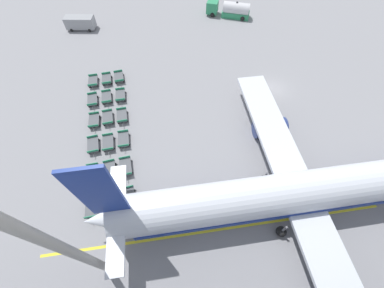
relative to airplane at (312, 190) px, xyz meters
The scene contains 24 objects.
ground_plane 19.09m from the airplane, behind, with size 500.00×500.00×0.00m, color gray.
airplane is the anchor object (origin of this frame).
fuel_tanker_primary 41.41m from the airplane, behind, with size 5.39×9.25×3.08m.
service_van 50.18m from the airplane, 142.76° to the right, with size 3.12×5.76×2.37m.
baggage_dolly_row_near_col_a 34.91m from the airplane, 131.49° to the right, with size 3.25×1.72×0.92m.
baggage_dolly_row_near_col_b 31.88m from the airplane, 126.21° to the right, with size 3.27×1.79×0.92m.
baggage_dolly_row_near_col_c 29.00m from the airplane, 120.38° to the right, with size 3.24×1.70×0.92m.
baggage_dolly_row_near_col_d 26.76m from the airplane, 112.93° to the right, with size 3.27×1.81×0.92m.
baggage_dolly_row_near_col_e 24.97m from the airplane, 104.09° to the right, with size 3.25×1.72×0.92m.
baggage_dolly_row_near_col_f 23.81m from the airplane, 94.46° to the right, with size 3.25×1.71×0.92m.
baggage_dolly_row_mid_a_col_a 33.52m from the airplane, 134.24° to the right, with size 3.26×1.76×0.92m.
baggage_dolly_row_mid_a_col_b 30.45m from the airplane, 129.03° to the right, with size 3.26×1.77×0.92m.
baggage_dolly_row_mid_a_col_c 27.56m from the airplane, 122.93° to the right, with size 3.26×1.78×0.92m.
baggage_dolly_row_mid_a_col_d 25.05m from the airplane, 114.93° to the right, with size 3.26×1.73×0.92m.
baggage_dolly_row_mid_a_col_e 23.06m from the airplane, 106.01° to the right, with size 3.27×1.82×0.92m.
baggage_dolly_row_mid_a_col_f 21.86m from the airplane, 95.37° to the right, with size 3.27×1.81×0.92m.
baggage_dolly_row_mid_b_col_a 32.35m from the airplane, 137.03° to the right, with size 3.27×1.81×0.92m.
baggage_dolly_row_mid_b_col_b 28.99m from the airplane, 131.90° to the right, with size 3.24×1.68×0.92m.
baggage_dolly_row_mid_b_col_c 25.99m from the airplane, 125.60° to the right, with size 3.26×1.74×0.92m.
baggage_dolly_row_mid_b_col_d 23.41m from the airplane, 117.71° to the right, with size 3.24×1.69×0.92m.
baggage_dolly_row_mid_b_col_e 21.33m from the airplane, 108.11° to the right, with size 3.26×1.77×0.92m.
baggage_dolly_row_mid_b_col_f 19.89m from the airplane, 97.19° to the right, with size 3.27×1.83×0.92m.
apron_light_mast 24.84m from the airplane, 78.26° to the right, with size 2.00×0.78×27.66m.
stand_guidance_stripe 10.65m from the airplane, 78.39° to the right, with size 1.43×36.79×0.01m.
Camera 1 is at (26.94, -16.31, 26.07)m, focal length 22.00 mm.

